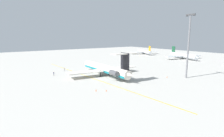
# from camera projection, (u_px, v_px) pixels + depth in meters

# --- Properties ---
(ground) EXTENTS (314.99, 314.99, 0.00)m
(ground) POSITION_uv_depth(u_px,v_px,m) (97.00, 78.00, 78.16)
(ground) COLOR #B7B5AD
(main_jetliner) EXTENTS (38.87, 34.56, 11.33)m
(main_jetliner) POSITION_uv_depth(u_px,v_px,m) (106.00, 69.00, 82.13)
(main_jetliner) COLOR silver
(main_jetliner) RESTS_ON ground
(airliner_far_left) EXTENTS (26.75, 26.89, 8.26)m
(airliner_far_left) POSITION_uv_depth(u_px,v_px,m) (144.00, 52.00, 177.15)
(airliner_far_left) COLOR silver
(airliner_far_left) RESTS_ON ground
(airliner_mid_left) EXTENTS (29.50, 29.54, 8.97)m
(airliner_mid_left) POSITION_uv_depth(u_px,v_px,m) (184.00, 56.00, 139.48)
(airliner_mid_left) COLOR silver
(airliner_mid_left) RESTS_ON ground
(ground_crew_near_nose) EXTENTS (0.29, 0.45, 1.79)m
(ground_crew_near_nose) POSITION_uv_depth(u_px,v_px,m) (54.00, 73.00, 82.59)
(ground_crew_near_nose) COLOR black
(ground_crew_near_nose) RESTS_ON ground
(ground_crew_near_tail) EXTENTS (0.36, 0.32, 1.79)m
(ground_crew_near_tail) POSITION_uv_depth(u_px,v_px,m) (65.00, 69.00, 92.79)
(ground_crew_near_tail) COLOR black
(ground_crew_near_tail) RESTS_ON ground
(ground_crew_portside) EXTENTS (0.28, 0.42, 1.73)m
(ground_crew_portside) POSITION_uv_depth(u_px,v_px,m) (122.00, 64.00, 108.21)
(ground_crew_portside) COLOR black
(ground_crew_portside) RESTS_ON ground
(safety_cone_nose) EXTENTS (0.40, 0.40, 0.55)m
(safety_cone_nose) POSITION_uv_depth(u_px,v_px,m) (106.00, 90.00, 59.53)
(safety_cone_nose) COLOR #EA590F
(safety_cone_nose) RESTS_ON ground
(safety_cone_wingtip) EXTENTS (0.40, 0.40, 0.55)m
(safety_cone_wingtip) POSITION_uv_depth(u_px,v_px,m) (96.00, 90.00, 59.60)
(safety_cone_wingtip) COLOR #EA590F
(safety_cone_wingtip) RESTS_ON ground
(safety_cone_tail) EXTENTS (0.40, 0.40, 0.55)m
(safety_cone_tail) POSITION_uv_depth(u_px,v_px,m) (167.00, 77.00, 78.92)
(safety_cone_tail) COLOR #EA590F
(safety_cone_tail) RESTS_ON ground
(taxiway_centreline) EXTENTS (95.26, 3.95, 0.01)m
(taxiway_centreline) POSITION_uv_depth(u_px,v_px,m) (90.00, 77.00, 79.25)
(taxiway_centreline) COLOR gold
(taxiway_centreline) RESTS_ON ground
(light_mast) EXTENTS (4.00, 0.70, 26.33)m
(light_mast) POSITION_uv_depth(u_px,v_px,m) (188.00, 44.00, 75.82)
(light_mast) COLOR slate
(light_mast) RESTS_ON ground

